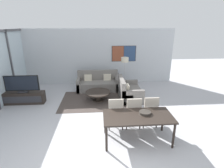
{
  "coord_description": "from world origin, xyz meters",
  "views": [
    {
      "loc": [
        0.17,
        -3.18,
        2.97
      ],
      "look_at": [
        0.62,
        2.72,
        0.95
      ],
      "focal_mm": 28.0,
      "sensor_mm": 36.0,
      "label": 1
    }
  ],
  "objects_px": {
    "sofa_main": "(98,84)",
    "sofa_side": "(128,92)",
    "dining_table": "(138,118)",
    "dining_chair_left": "(116,112)",
    "fruit_bowl": "(145,112)",
    "coffee_table": "(98,94)",
    "floor_lamp": "(125,62)",
    "television": "(22,84)",
    "tv_console": "(24,98)",
    "dining_chair_right": "(150,110)",
    "dining_chair_centre": "(133,112)"
  },
  "relations": [
    {
      "from": "sofa_main",
      "to": "dining_chair_right",
      "type": "xyz_separation_m",
      "value": [
        1.56,
        -3.36,
        0.25
      ]
    },
    {
      "from": "coffee_table",
      "to": "floor_lamp",
      "type": "xyz_separation_m",
      "value": [
        1.29,
        1.36,
        1.01
      ]
    },
    {
      "from": "dining_chair_centre",
      "to": "fruit_bowl",
      "type": "bearing_deg",
      "value": -68.5
    },
    {
      "from": "tv_console",
      "to": "dining_chair_left",
      "type": "relative_size",
      "value": 1.58
    },
    {
      "from": "coffee_table",
      "to": "fruit_bowl",
      "type": "height_order",
      "value": "fruit_bowl"
    },
    {
      "from": "sofa_main",
      "to": "dining_chair_left",
      "type": "distance_m",
      "value": 3.44
    },
    {
      "from": "dining_table",
      "to": "tv_console",
      "type": "bearing_deg",
      "value": 146.19
    },
    {
      "from": "television",
      "to": "sofa_main",
      "type": "height_order",
      "value": "television"
    },
    {
      "from": "sofa_main",
      "to": "dining_table",
      "type": "relative_size",
      "value": 1.08
    },
    {
      "from": "dining_chair_left",
      "to": "dining_table",
      "type": "bearing_deg",
      "value": -50.35
    },
    {
      "from": "coffee_table",
      "to": "sofa_main",
      "type": "bearing_deg",
      "value": 90.0
    },
    {
      "from": "fruit_bowl",
      "to": "sofa_side",
      "type": "bearing_deg",
      "value": 89.7
    },
    {
      "from": "tv_console",
      "to": "sofa_side",
      "type": "distance_m",
      "value": 4.18
    },
    {
      "from": "dining_chair_left",
      "to": "dining_chair_centre",
      "type": "relative_size",
      "value": 1.0
    },
    {
      "from": "dining_chair_centre",
      "to": "television",
      "type": "bearing_deg",
      "value": 152.79
    },
    {
      "from": "dining_chair_right",
      "to": "tv_console",
      "type": "bearing_deg",
      "value": 156.02
    },
    {
      "from": "dining_chair_left",
      "to": "fruit_bowl",
      "type": "xyz_separation_m",
      "value": [
        0.73,
        -0.54,
        0.25
      ]
    },
    {
      "from": "television",
      "to": "coffee_table",
      "type": "height_order",
      "value": "television"
    },
    {
      "from": "dining_chair_left",
      "to": "fruit_bowl",
      "type": "distance_m",
      "value": 0.94
    },
    {
      "from": "sofa_side",
      "to": "sofa_main",
      "type": "bearing_deg",
      "value": 46.73
    },
    {
      "from": "sofa_main",
      "to": "dining_chair_centre",
      "type": "height_order",
      "value": "dining_chair_centre"
    },
    {
      "from": "tv_console",
      "to": "television",
      "type": "xyz_separation_m",
      "value": [
        -0.0,
        0.0,
        0.57
      ]
    },
    {
      "from": "dining_chair_left",
      "to": "television",
      "type": "bearing_deg",
      "value": 149.51
    },
    {
      "from": "dining_chair_centre",
      "to": "floor_lamp",
      "type": "bearing_deg",
      "value": 86.03
    },
    {
      "from": "sofa_side",
      "to": "fruit_bowl",
      "type": "xyz_separation_m",
      "value": [
        -0.01,
        -2.74,
        0.49
      ]
    },
    {
      "from": "sofa_main",
      "to": "sofa_side",
      "type": "relative_size",
      "value": 1.36
    },
    {
      "from": "floor_lamp",
      "to": "dining_chair_right",
      "type": "bearing_deg",
      "value": -85.3
    },
    {
      "from": "dining_table",
      "to": "dining_chair_right",
      "type": "height_order",
      "value": "dining_chair_right"
    },
    {
      "from": "sofa_main",
      "to": "dining_chair_left",
      "type": "xyz_separation_m",
      "value": [
        0.53,
        -3.39,
        0.25
      ]
    },
    {
      "from": "fruit_bowl",
      "to": "floor_lamp",
      "type": "relative_size",
      "value": 0.2
    },
    {
      "from": "coffee_table",
      "to": "fruit_bowl",
      "type": "bearing_deg",
      "value": -64.34
    },
    {
      "from": "tv_console",
      "to": "dining_chair_centre",
      "type": "bearing_deg",
      "value": -27.2
    },
    {
      "from": "tv_console",
      "to": "dining_chair_right",
      "type": "height_order",
      "value": "dining_chair_right"
    },
    {
      "from": "sofa_main",
      "to": "sofa_side",
      "type": "xyz_separation_m",
      "value": [
        1.27,
        -1.19,
        -0.0
      ]
    },
    {
      "from": "television",
      "to": "dining_chair_centre",
      "type": "height_order",
      "value": "television"
    },
    {
      "from": "television",
      "to": "floor_lamp",
      "type": "relative_size",
      "value": 0.84
    },
    {
      "from": "dining_chair_right",
      "to": "fruit_bowl",
      "type": "height_order",
      "value": "dining_chair_right"
    },
    {
      "from": "television",
      "to": "fruit_bowl",
      "type": "bearing_deg",
      "value": -31.61
    },
    {
      "from": "dining_chair_right",
      "to": "floor_lamp",
      "type": "relative_size",
      "value": 0.65
    },
    {
      "from": "television",
      "to": "dining_chair_left",
      "type": "bearing_deg",
      "value": -30.49
    },
    {
      "from": "tv_console",
      "to": "sofa_main",
      "type": "bearing_deg",
      "value": 25.27
    },
    {
      "from": "dining_chair_centre",
      "to": "coffee_table",
      "type": "bearing_deg",
      "value": 116.67
    },
    {
      "from": "dining_chair_centre",
      "to": "dining_chair_right",
      "type": "xyz_separation_m",
      "value": [
        0.52,
        0.04,
        0.0
      ]
    },
    {
      "from": "dining_table",
      "to": "television",
      "type": "bearing_deg",
      "value": 146.19
    },
    {
      "from": "coffee_table",
      "to": "dining_chair_centre",
      "type": "distance_m",
      "value": 2.34
    },
    {
      "from": "tv_console",
      "to": "sofa_main",
      "type": "xyz_separation_m",
      "value": [
        2.9,
        1.37,
        0.05
      ]
    },
    {
      "from": "television",
      "to": "coffee_table",
      "type": "distance_m",
      "value": 2.95
    },
    {
      "from": "dining_chair_left",
      "to": "fruit_bowl",
      "type": "relative_size",
      "value": 3.16
    },
    {
      "from": "tv_console",
      "to": "dining_chair_left",
      "type": "distance_m",
      "value": 3.99
    },
    {
      "from": "sofa_side",
      "to": "dining_table",
      "type": "distance_m",
      "value": 2.86
    }
  ]
}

